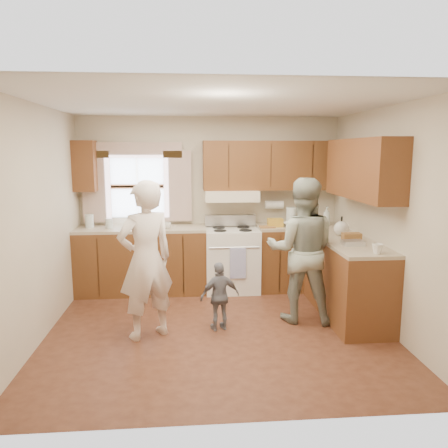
{
  "coord_description": "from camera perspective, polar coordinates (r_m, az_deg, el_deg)",
  "views": [
    {
      "loc": [
        -0.32,
        -4.69,
        2.01
      ],
      "look_at": [
        0.1,
        0.4,
        1.15
      ],
      "focal_mm": 35.0,
      "sensor_mm": 36.0,
      "label": 1
    }
  ],
  "objects": [
    {
      "name": "room",
      "position": [
        4.77,
        -0.8,
        0.38
      ],
      "size": [
        3.8,
        3.8,
        3.8
      ],
      "color": "#442215",
      "rests_on": "ground"
    },
    {
      "name": "kitchen_fixtures",
      "position": [
        5.96,
        4.39,
        -1.82
      ],
      "size": [
        3.8,
        2.25,
        2.15
      ],
      "color": "#42200E",
      "rests_on": "ground"
    },
    {
      "name": "stove",
      "position": [
        6.35,
        1.03,
        -4.53
      ],
      "size": [
        0.76,
        0.67,
        1.07
      ],
      "color": "silver",
      "rests_on": "ground"
    },
    {
      "name": "woman_left",
      "position": [
        4.74,
        -10.18,
        -4.68
      ],
      "size": [
        0.75,
        0.67,
        1.71
      ],
      "primitive_type": "imported",
      "rotation": [
        0.0,
        0.0,
        3.66
      ],
      "color": "#F2DFD2",
      "rests_on": "ground"
    },
    {
      "name": "woman_right",
      "position": [
        5.22,
        10.08,
        -3.4
      ],
      "size": [
        0.96,
        0.82,
        1.71
      ],
      "primitive_type": "imported",
      "rotation": [
        0.0,
        0.0,
        2.9
      ],
      "color": "#28412D",
      "rests_on": "ground"
    },
    {
      "name": "child",
      "position": [
        4.98,
        -0.54,
        -9.42
      ],
      "size": [
        0.49,
        0.31,
        0.78
      ],
      "primitive_type": "imported",
      "rotation": [
        0.0,
        0.0,
        3.42
      ],
      "color": "slate",
      "rests_on": "ground"
    }
  ]
}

